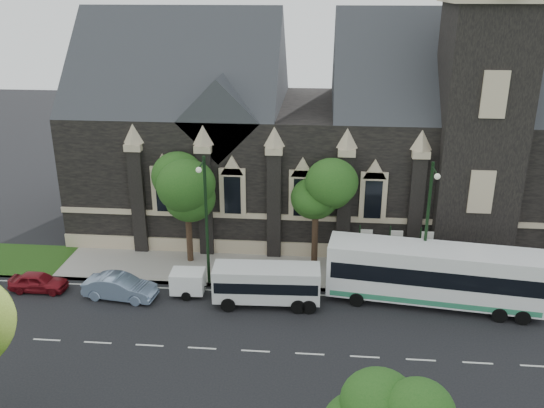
# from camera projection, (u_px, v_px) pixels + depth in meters

# --- Properties ---
(ground) EXTENTS (160.00, 160.00, 0.00)m
(ground) POSITION_uv_depth(u_px,v_px,m) (255.00, 351.00, 32.01)
(ground) COLOR black
(ground) RESTS_ON ground
(sidewalk) EXTENTS (80.00, 5.00, 0.15)m
(sidewalk) POSITION_uv_depth(u_px,v_px,m) (271.00, 271.00, 40.82)
(sidewalk) COLOR gray
(sidewalk) RESTS_ON ground
(museum) EXTENTS (40.00, 17.70, 29.90)m
(museum) POSITION_uv_depth(u_px,v_px,m) (345.00, 129.00, 46.14)
(museum) COLOR black
(museum) RESTS_ON ground
(tree_park_east) EXTENTS (3.40, 3.40, 6.28)m
(tree_park_east) POSITION_uv_depth(u_px,v_px,m) (392.00, 404.00, 21.16)
(tree_park_east) COLOR black
(tree_park_east) RESTS_ON ground
(tree_walk_right) EXTENTS (4.08, 4.08, 7.80)m
(tree_walk_right) POSITION_uv_depth(u_px,v_px,m) (319.00, 190.00, 39.63)
(tree_walk_right) COLOR black
(tree_walk_right) RESTS_ON ground
(tree_walk_left) EXTENTS (3.91, 3.91, 7.64)m
(tree_walk_left) POSITION_uv_depth(u_px,v_px,m) (190.00, 187.00, 40.41)
(tree_walk_left) COLOR black
(tree_walk_left) RESTS_ON ground
(street_lamp_near) EXTENTS (0.36, 1.88, 9.00)m
(street_lamp_near) POSITION_uv_depth(u_px,v_px,m) (428.00, 223.00, 35.95)
(street_lamp_near) COLOR black
(street_lamp_near) RESTS_ON ground
(street_lamp_mid) EXTENTS (0.36, 1.88, 9.00)m
(street_lamp_mid) POSITION_uv_depth(u_px,v_px,m) (206.00, 215.00, 37.12)
(street_lamp_mid) COLOR black
(street_lamp_mid) RESTS_ON ground
(banner_flag_left) EXTENTS (0.90, 0.10, 4.00)m
(banner_flag_left) POSITION_uv_depth(u_px,v_px,m) (363.00, 247.00, 39.00)
(banner_flag_left) COLOR black
(banner_flag_left) RESTS_ON ground
(banner_flag_center) EXTENTS (0.90, 0.10, 4.00)m
(banner_flag_center) POSITION_uv_depth(u_px,v_px,m) (393.00, 249.00, 38.84)
(banner_flag_center) COLOR black
(banner_flag_center) RESTS_ON ground
(banner_flag_right) EXTENTS (0.90, 0.10, 4.00)m
(banner_flag_right) POSITION_uv_depth(u_px,v_px,m) (424.00, 250.00, 38.67)
(banner_flag_right) COLOR black
(banner_flag_right) RESTS_ON ground
(tour_coach) EXTENTS (13.35, 4.40, 3.82)m
(tour_coach) POSITION_uv_depth(u_px,v_px,m) (434.00, 274.00, 36.09)
(tour_coach) COLOR white
(tour_coach) RESTS_ON ground
(shuttle_bus) EXTENTS (6.73, 2.60, 2.57)m
(shuttle_bus) POSITION_uv_depth(u_px,v_px,m) (267.00, 283.00, 36.24)
(shuttle_bus) COLOR silver
(shuttle_bus) RESTS_ON ground
(box_trailer) EXTENTS (3.12, 1.83, 1.65)m
(box_trailer) POSITION_uv_depth(u_px,v_px,m) (188.00, 281.00, 37.55)
(box_trailer) COLOR white
(box_trailer) RESTS_ON ground
(sedan) EXTENTS (4.89, 2.22, 1.56)m
(sedan) POSITION_uv_depth(u_px,v_px,m) (120.00, 287.00, 37.16)
(sedan) COLOR #7C93B4
(sedan) RESTS_ON ground
(car_far_red) EXTENTS (3.79, 1.53, 1.29)m
(car_far_red) POSITION_uv_depth(u_px,v_px,m) (38.00, 282.00, 38.11)
(car_far_red) COLOR maroon
(car_far_red) RESTS_ON ground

